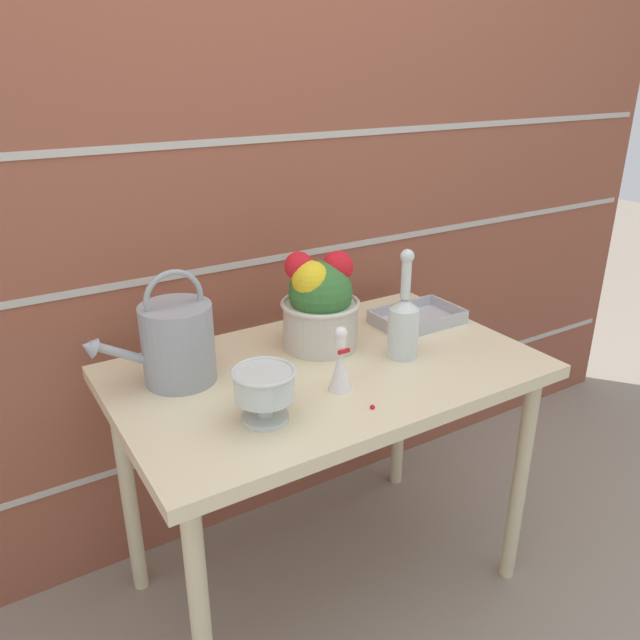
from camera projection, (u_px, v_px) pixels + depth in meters
The scene contains 10 objects.
ground_plane at pixel (326, 579), 1.93m from camera, with size 12.00×12.00×0.00m, color gray.
brick_wall at pixel (247, 201), 1.87m from camera, with size 3.60×0.08×2.20m.
patio_table at pixel (327, 393), 1.68m from camera, with size 1.11×0.68×0.74m.
watering_can at pixel (177, 342), 1.54m from camera, with size 0.32×0.18×0.29m.
crystal_pedestal_bowl at pixel (264, 388), 1.37m from camera, with size 0.15×0.15×0.13m.
flower_planter at pixel (320, 303), 1.72m from camera, with size 0.22×0.22×0.28m.
glass_decanter at pixel (404, 322), 1.67m from camera, with size 0.08×0.08×0.30m.
figurine_vase at pixel (340, 365), 1.51m from camera, with size 0.06×0.06×0.17m.
wire_tray at pixel (417, 319), 1.92m from camera, with size 0.27×0.18×0.04m.
fallen_petal at pixel (372, 407), 1.45m from camera, with size 0.01×0.01×0.01m.
Camera 1 is at (-0.79, -1.25, 1.49)m, focal length 35.00 mm.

